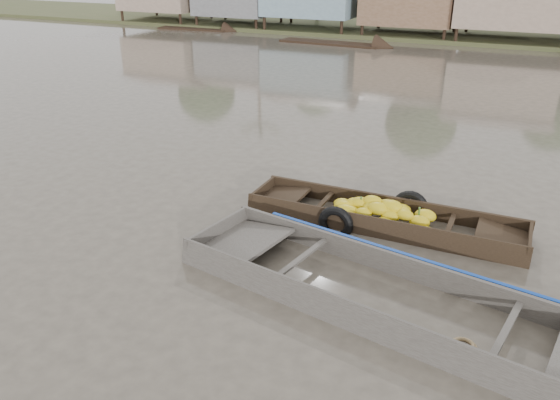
% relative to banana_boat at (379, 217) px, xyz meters
% --- Properties ---
extents(ground, '(120.00, 120.00, 0.00)m').
position_rel_banana_boat_xyz_m(ground, '(-1.78, -2.05, -0.16)').
color(ground, '#4C443A').
rests_on(ground, ground).
extents(banana_boat, '(5.67, 1.55, 0.81)m').
position_rel_banana_boat_xyz_m(banana_boat, '(0.00, 0.00, 0.00)').
color(banana_boat, black).
rests_on(banana_boat, ground).
extents(viewer_boat, '(7.59, 3.22, 0.59)m').
position_rel_banana_boat_xyz_m(viewer_boat, '(0.98, -2.75, -0.10)').
color(viewer_boat, '#3B3731').
rests_on(viewer_boat, ground).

